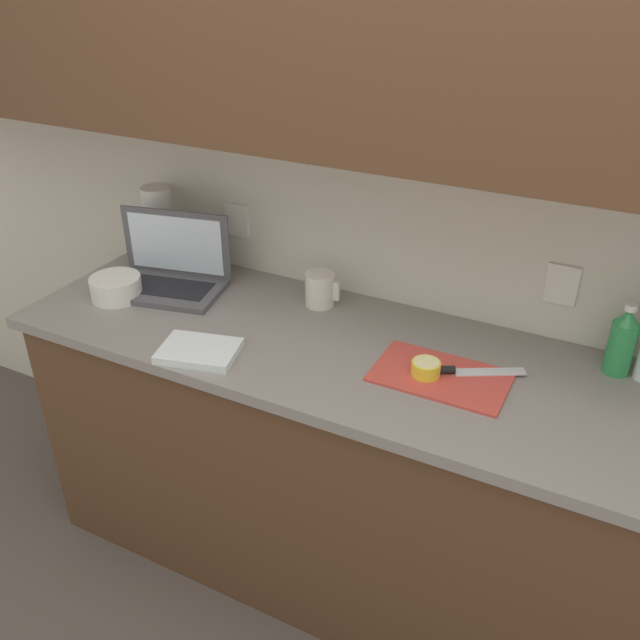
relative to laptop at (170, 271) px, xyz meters
The scene contains 12 objects.
ground_plane 1.36m from the laptop, ahead, with size 12.00×12.00×0.00m, color #564C47.
wall_back 1.15m from the laptop, ahead, with size 5.20×0.38×2.60m.
counter_unit 1.11m from the laptop, ahead, with size 2.60×0.66×0.90m.
laptop is the anchor object (origin of this frame).
cutting_board 1.00m from the laptop, ahead, with size 0.36×0.22×0.01m, color #D1473D.
knife 1.02m from the laptop, ahead, with size 0.28×0.17×0.02m.
lemon_half_cut 0.96m from the laptop, ahead, with size 0.08×0.08×0.04m.
bottle_water_clear 1.42m from the laptop, ahead, with size 0.07×0.07×0.21m.
measuring_cup 0.52m from the laptop, 12.96° to the left, with size 0.12×0.10×0.11m.
bowl_white 0.18m from the laptop, 126.68° to the right, with size 0.17×0.17×0.07m.
paper_towel_roll 0.24m from the laptop, 135.06° to the left, with size 0.11×0.11×0.28m.
dish_towel 0.47m from the laptop, 42.39° to the right, with size 0.22×0.16×0.02m, color white.
Camera 1 is at (0.43, -1.52, 1.94)m, focal length 38.00 mm.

